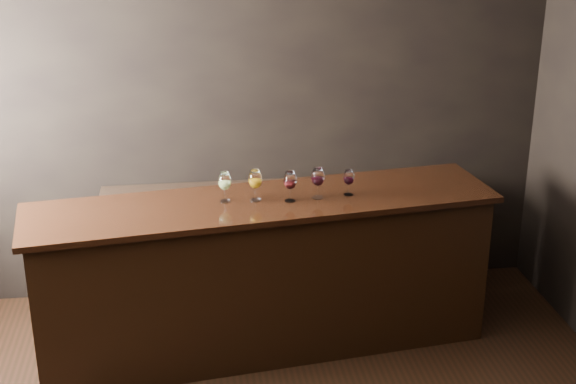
{
  "coord_description": "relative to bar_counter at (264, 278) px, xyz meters",
  "views": [
    {
      "loc": [
        -0.29,
        -3.68,
        3.08
      ],
      "look_at": [
        0.38,
        1.29,
        1.17
      ],
      "focal_mm": 50.0,
      "sensor_mm": 36.0,
      "label": 1
    }
  ],
  "objects": [
    {
      "name": "room_shell",
      "position": [
        -0.44,
        -1.18,
        1.27
      ],
      "size": [
        5.02,
        4.52,
        2.81
      ],
      "color": "black",
      "rests_on": "ground"
    },
    {
      "name": "glass_red_a",
      "position": [
        0.18,
        -0.04,
        0.72
      ],
      "size": [
        0.09,
        0.09,
        0.21
      ],
      "color": "white",
      "rests_on": "bar_top"
    },
    {
      "name": "bar_counter",
      "position": [
        0.0,
        0.0,
        0.0
      ],
      "size": [
        3.13,
        1.06,
        1.08
      ],
      "primitive_type": "cube",
      "rotation": [
        0.0,
        0.0,
        0.13
      ],
      "color": "black",
      "rests_on": "ground"
    },
    {
      "name": "glass_amber",
      "position": [
        -0.05,
        0.0,
        0.72
      ],
      "size": [
        0.09,
        0.09,
        0.22
      ],
      "color": "white",
      "rests_on": "bar_top"
    },
    {
      "name": "glass_red_c",
      "position": [
        0.59,
        0.02,
        0.7
      ],
      "size": [
        0.08,
        0.08,
        0.18
      ],
      "color": "white",
      "rests_on": "bar_top"
    },
    {
      "name": "glass_white",
      "position": [
        -0.25,
        0.01,
        0.72
      ],
      "size": [
        0.09,
        0.09,
        0.21
      ],
      "color": "white",
      "rests_on": "bar_top"
    },
    {
      "name": "back_bar_shelf",
      "position": [
        0.13,
        0.74,
        -0.07
      ],
      "size": [
        2.57,
        0.4,
        0.93
      ],
      "primitive_type": "cube",
      "color": "black",
      "rests_on": "ground"
    },
    {
      "name": "glass_red_b",
      "position": [
        0.37,
        -0.01,
        0.72
      ],
      "size": [
        0.09,
        0.09,
        0.21
      ],
      "color": "white",
      "rests_on": "bar_top"
    },
    {
      "name": "bar_top",
      "position": [
        0.0,
        0.0,
        0.56
      ],
      "size": [
        3.25,
        1.14,
        0.04
      ],
      "primitive_type": "cube",
      "rotation": [
        0.0,
        0.0,
        0.13
      ],
      "color": "black",
      "rests_on": "bar_counter"
    }
  ]
}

